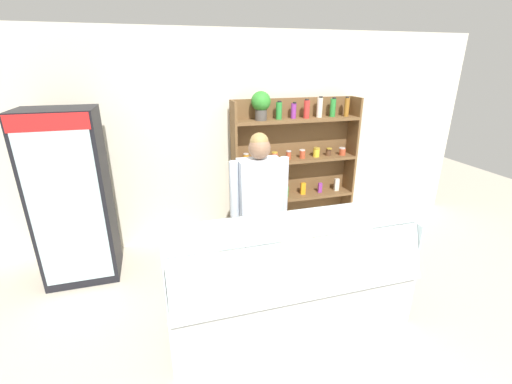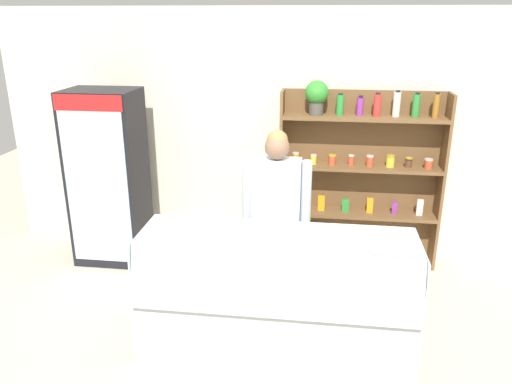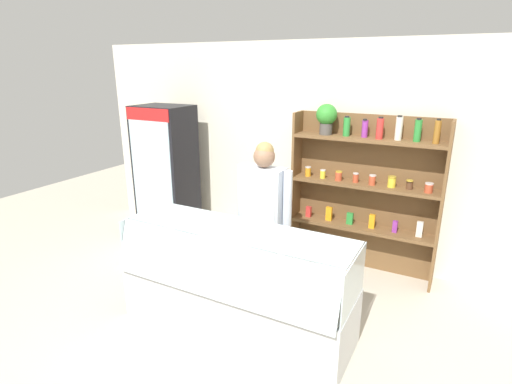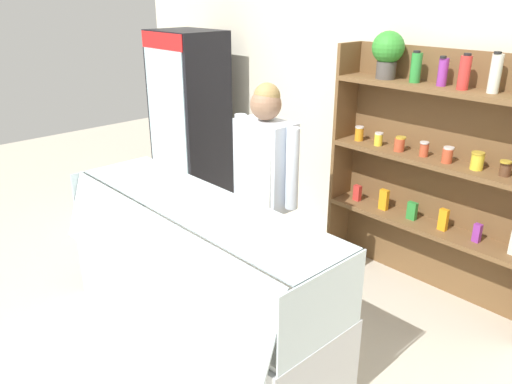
{
  "view_description": "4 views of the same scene",
  "coord_description": "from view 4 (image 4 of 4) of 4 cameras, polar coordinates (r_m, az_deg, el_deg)",
  "views": [
    {
      "loc": [
        -1.1,
        -2.35,
        2.32
      ],
      "look_at": [
        -0.2,
        0.71,
        1.1
      ],
      "focal_mm": 24.0,
      "sensor_mm": 36.0,
      "label": 1
    },
    {
      "loc": [
        0.23,
        -3.41,
        2.61
      ],
      "look_at": [
        -0.31,
        0.62,
        1.16
      ],
      "focal_mm": 35.0,
      "sensor_mm": 36.0,
      "label": 2
    },
    {
      "loc": [
        1.63,
        -2.73,
        2.41
      ],
      "look_at": [
        -0.17,
        0.64,
        1.19
      ],
      "focal_mm": 28.0,
      "sensor_mm": 36.0,
      "label": 3
    },
    {
      "loc": [
        2.31,
        -1.6,
        2.25
      ],
      "look_at": [
        -0.22,
        0.75,
        0.86
      ],
      "focal_mm": 35.0,
      "sensor_mm": 36.0,
      "label": 4
    }
  ],
  "objects": [
    {
      "name": "shelving_unit",
      "position": [
        3.95,
        19.7,
        3.71
      ],
      "size": [
        1.7,
        0.29,
        1.99
      ],
      "color": "brown",
      "rests_on": "ground"
    },
    {
      "name": "drinks_fridge",
      "position": [
        5.47,
        -7.59,
        7.93
      ],
      "size": [
        0.74,
        0.58,
        1.89
      ],
      "color": "black",
      "rests_on": "ground"
    },
    {
      "name": "shop_clerk",
      "position": [
        3.63,
        1.01,
        1.69
      ],
      "size": [
        0.62,
        0.25,
        1.68
      ],
      "color": "#4C4233",
      "rests_on": "ground"
    },
    {
      "name": "deli_display_case",
      "position": [
        3.5,
        -6.75,
        -11.94
      ],
      "size": [
        2.18,
        0.75,
        1.01
      ],
      "color": "silver",
      "rests_on": "ground"
    },
    {
      "name": "ground_plane",
      "position": [
        3.6,
        -6.64,
        -16.97
      ],
      "size": [
        12.0,
        12.0,
        0.0
      ],
      "primitive_type": "plane",
      "color": "beige"
    },
    {
      "name": "back_wall",
      "position": [
        4.4,
        14.62,
        9.42
      ],
      "size": [
        6.8,
        0.1,
        2.7
      ],
      "primitive_type": "cube",
      "color": "silver",
      "rests_on": "ground"
    }
  ]
}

